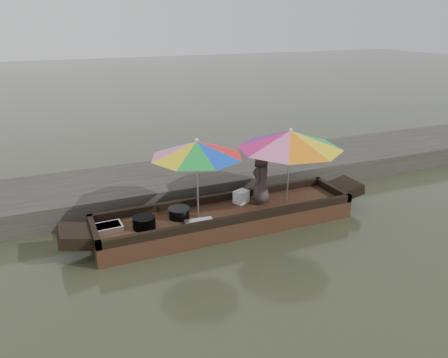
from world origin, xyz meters
name	(u,v)px	position (x,y,z in m)	size (l,w,h in m)	color
water	(226,227)	(0.00, 0.00, 0.00)	(80.00, 80.00, 0.00)	#353B29
dock	(190,180)	(0.00, 2.20, 0.25)	(22.00, 2.20, 0.50)	#2D2B26
boat_hull	(226,219)	(0.00, 0.00, 0.17)	(5.17, 1.20, 0.35)	#391D11
cooking_pot	(144,222)	(-1.65, -0.07, 0.46)	(0.41, 0.41, 0.22)	black
tray_crayfish	(107,227)	(-2.28, 0.12, 0.39)	(0.52, 0.36, 0.09)	silver
tray_scallop	(200,223)	(-0.68, -0.36, 0.38)	(0.52, 0.36, 0.06)	silver
charcoal_grill	(179,213)	(-0.94, 0.09, 0.44)	(0.39, 0.39, 0.18)	black
supply_bag	(241,197)	(0.46, 0.28, 0.48)	(0.28, 0.22, 0.26)	silver
vendor	(261,177)	(0.85, 0.15, 0.89)	(0.53, 0.35, 1.09)	#3C332F
umbrella_bow	(197,179)	(-0.58, 0.00, 1.12)	(1.73, 1.73, 1.55)	#E51491
umbrella_stern	(289,165)	(1.39, 0.00, 1.12)	(2.13, 2.13, 1.55)	blue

